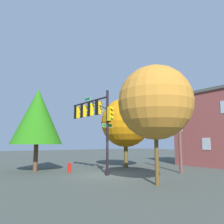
% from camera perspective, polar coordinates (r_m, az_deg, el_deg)
% --- Properties ---
extents(ground_plane, '(120.00, 120.00, 0.00)m').
position_cam_1_polar(ground_plane, '(17.80, -1.23, -15.74)').
color(ground_plane, '#404741').
extents(signal_pole_assembly, '(6.23, 0.94, 6.63)m').
position_cam_1_polar(signal_pole_assembly, '(19.37, -4.50, -0.68)').
color(signal_pole_assembly, black).
rests_on(signal_pole_assembly, ground_plane).
extents(utility_pole, '(1.55, 1.12, 7.45)m').
position_cam_1_polar(utility_pole, '(19.70, 16.72, -3.35)').
color(utility_pole, brown).
rests_on(utility_pole, ground_plane).
extents(fire_hydrant, '(0.33, 0.24, 0.83)m').
position_cam_1_polar(fire_hydrant, '(19.59, -10.75, -13.67)').
color(fire_hydrant, red).
rests_on(fire_hydrant, ground_plane).
extents(tree_near, '(5.08, 5.08, 7.11)m').
position_cam_1_polar(tree_near, '(23.52, 3.47, -2.67)').
color(tree_near, brown).
rests_on(tree_near, ground_plane).
extents(tree_mid, '(4.56, 4.56, 7.19)m').
position_cam_1_polar(tree_mid, '(13.99, 10.90, 2.40)').
color(tree_mid, brown).
rests_on(tree_mid, ground_plane).
extents(tree_far, '(4.46, 4.46, 7.28)m').
position_cam_1_polar(tree_far, '(21.18, -18.37, -1.07)').
color(tree_far, brown).
rests_on(tree_far, ground_plane).
extents(brick_building, '(8.41, 5.44, 8.00)m').
position_cam_1_polar(brick_building, '(27.01, 25.59, -3.74)').
color(brick_building, brown).
rests_on(brick_building, ground_plane).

